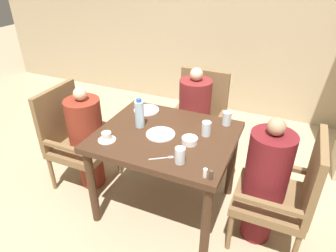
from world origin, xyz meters
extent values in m
plane|color=tan|center=(0.00, 0.00, 0.00)|extent=(16.00, 16.00, 0.00)
cube|color=tan|center=(0.00, 2.22, 1.40)|extent=(8.00, 0.06, 2.80)
cube|color=#422819|center=(0.00, 0.00, 0.75)|extent=(1.10, 0.92, 0.05)
cylinder|color=#422819|center=(-0.49, -0.40, 0.36)|extent=(0.07, 0.07, 0.72)
cylinder|color=#422819|center=(0.49, -0.40, 0.36)|extent=(0.07, 0.07, 0.72)
cylinder|color=#422819|center=(-0.49, 0.40, 0.36)|extent=(0.07, 0.07, 0.72)
cylinder|color=#422819|center=(0.49, 0.40, 0.36)|extent=(0.07, 0.07, 0.72)
cube|color=brown|center=(-0.87, 0.00, 0.40)|extent=(0.53, 0.53, 0.07)
cube|color=brown|center=(-1.11, 0.00, 0.71)|extent=(0.05, 0.53, 0.54)
cube|color=brown|center=(-0.87, 0.24, 0.56)|extent=(0.47, 0.04, 0.04)
cube|color=brown|center=(-0.87, -0.24, 0.56)|extent=(0.47, 0.04, 0.04)
cylinder|color=brown|center=(-0.64, 0.23, 0.18)|extent=(0.04, 0.04, 0.37)
cylinder|color=brown|center=(-0.64, -0.23, 0.18)|extent=(0.04, 0.04, 0.37)
cylinder|color=brown|center=(-1.10, 0.23, 0.18)|extent=(0.04, 0.04, 0.37)
cylinder|color=brown|center=(-1.10, -0.23, 0.18)|extent=(0.04, 0.04, 0.37)
cylinder|color=maroon|center=(-0.81, 0.00, 0.22)|extent=(0.24, 0.24, 0.44)
cylinder|color=maroon|center=(-0.81, 0.00, 0.68)|extent=(0.32, 0.32, 0.48)
sphere|color=beige|center=(-0.81, 0.00, 0.98)|extent=(0.12, 0.12, 0.12)
cube|color=brown|center=(0.00, 0.78, 0.40)|extent=(0.53, 0.53, 0.07)
cube|color=brown|center=(0.00, 1.02, 0.71)|extent=(0.53, 0.05, 0.54)
cube|color=brown|center=(0.24, 0.78, 0.56)|extent=(0.04, 0.47, 0.04)
cube|color=brown|center=(-0.24, 0.78, 0.56)|extent=(0.04, 0.47, 0.04)
cylinder|color=brown|center=(0.23, 0.55, 0.18)|extent=(0.04, 0.04, 0.37)
cylinder|color=brown|center=(-0.23, 0.55, 0.18)|extent=(0.04, 0.04, 0.37)
cylinder|color=brown|center=(0.23, 1.01, 0.18)|extent=(0.04, 0.04, 0.37)
cylinder|color=brown|center=(-0.23, 1.01, 0.18)|extent=(0.04, 0.04, 0.37)
cylinder|color=maroon|center=(0.00, 0.72, 0.22)|extent=(0.24, 0.24, 0.44)
cylinder|color=maroon|center=(0.00, 0.72, 0.71)|extent=(0.32, 0.32, 0.53)
sphere|color=beige|center=(0.00, 0.72, 1.04)|extent=(0.13, 0.13, 0.13)
cube|color=brown|center=(0.87, 0.00, 0.40)|extent=(0.53, 0.53, 0.07)
cube|color=brown|center=(1.11, 0.00, 0.71)|extent=(0.05, 0.53, 0.54)
cube|color=brown|center=(0.87, -0.24, 0.56)|extent=(0.47, 0.04, 0.04)
cube|color=brown|center=(0.87, 0.24, 0.56)|extent=(0.47, 0.04, 0.04)
cylinder|color=brown|center=(0.64, -0.23, 0.18)|extent=(0.04, 0.04, 0.37)
cylinder|color=brown|center=(0.64, 0.23, 0.18)|extent=(0.04, 0.04, 0.37)
cylinder|color=brown|center=(1.10, 0.23, 0.18)|extent=(0.04, 0.04, 0.37)
cylinder|color=maroon|center=(0.81, 0.00, 0.22)|extent=(0.24, 0.24, 0.44)
cylinder|color=maroon|center=(0.81, 0.00, 0.70)|extent=(0.32, 0.32, 0.53)
sphere|color=tan|center=(0.81, 0.00, 1.03)|extent=(0.13, 0.13, 0.13)
cylinder|color=white|center=(-0.33, 0.31, 0.78)|extent=(0.23, 0.23, 0.01)
cylinder|color=white|center=(-0.03, -0.03, 0.78)|extent=(0.23, 0.23, 0.01)
cylinder|color=white|center=(-0.38, -0.27, 0.78)|extent=(0.14, 0.14, 0.01)
cylinder|color=white|center=(-0.38, -0.27, 0.81)|extent=(0.08, 0.08, 0.06)
cylinder|color=white|center=(0.22, -0.05, 0.80)|extent=(0.12, 0.12, 0.05)
cylinder|color=silver|center=(-0.25, 0.03, 0.89)|extent=(0.08, 0.08, 0.23)
cylinder|color=#3359B2|center=(-0.25, 0.03, 1.01)|extent=(0.04, 0.04, 0.03)
cylinder|color=silver|center=(0.24, -0.30, 0.83)|extent=(0.07, 0.07, 0.12)
cylinder|color=silver|center=(0.30, 0.11, 0.83)|extent=(0.07, 0.07, 0.12)
cylinder|color=silver|center=(0.41, 0.35, 0.83)|extent=(0.07, 0.07, 0.12)
cylinder|color=white|center=(0.45, -0.39, 0.81)|extent=(0.03, 0.03, 0.07)
cylinder|color=#4C3D2D|center=(0.49, -0.39, 0.80)|extent=(0.03, 0.03, 0.06)
cube|color=silver|center=(0.10, -0.32, 0.77)|extent=(0.14, 0.10, 0.00)
cube|color=silver|center=(0.16, -0.28, 0.77)|extent=(0.04, 0.04, 0.00)
camera|label=1|loc=(0.84, -1.87, 2.03)|focal=32.00mm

